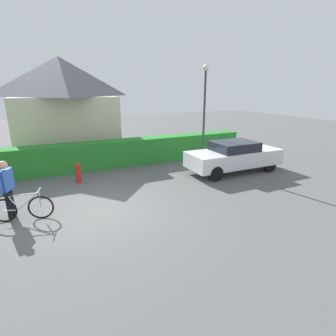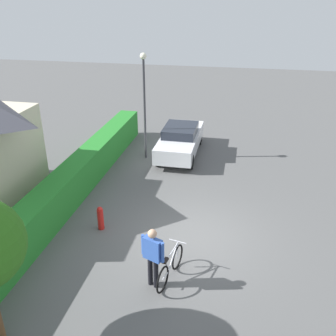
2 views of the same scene
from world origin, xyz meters
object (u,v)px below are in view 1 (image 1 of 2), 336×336
(person_rider, at_px, (7,185))
(fire_hydrant, at_px, (78,173))
(parked_car_near, at_px, (234,156))
(street_lamp, at_px, (205,103))
(bicycle, at_px, (23,208))

(person_rider, xyz_separation_m, fire_hydrant, (2.20, 2.28, -0.61))
(parked_car_near, relative_size, street_lamp, 0.93)
(person_rider, bearing_deg, fire_hydrant, 45.99)
(person_rider, bearing_deg, parked_car_near, 5.41)
(person_rider, xyz_separation_m, street_lamp, (8.12, 2.33, 1.98))
(street_lamp, height_order, fire_hydrant, street_lamp)
(parked_car_near, height_order, bicycle, parked_car_near)
(bicycle, distance_m, person_rider, 0.82)
(parked_car_near, distance_m, bicycle, 8.61)
(person_rider, height_order, fire_hydrant, person_rider)
(parked_car_near, xyz_separation_m, person_rider, (-8.85, -0.84, 0.29))
(person_rider, bearing_deg, bicycle, -48.95)
(parked_car_near, xyz_separation_m, street_lamp, (-0.73, 1.49, 2.27))
(bicycle, bearing_deg, parked_car_near, 8.19)
(bicycle, height_order, street_lamp, street_lamp)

